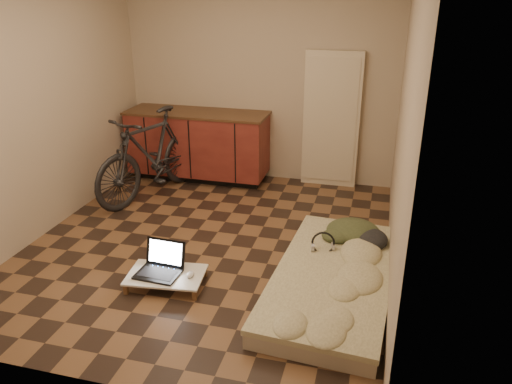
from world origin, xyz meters
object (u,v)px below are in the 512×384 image
(lap_desk, at_px, (166,275))
(bicycle, at_px, (151,150))
(futon, at_px, (334,279))
(laptop, at_px, (161,267))

(lap_desk, bearing_deg, bicycle, 111.48)
(futon, bearing_deg, lap_desk, -163.14)
(futon, distance_m, laptop, 1.50)
(futon, height_order, lap_desk, futon)
(bicycle, distance_m, lap_desk, 2.11)
(bicycle, height_order, futon, bicycle)
(lap_desk, relative_size, laptop, 1.83)
(bicycle, xyz_separation_m, lap_desk, (0.97, -1.81, -0.49))
(futon, relative_size, lap_desk, 2.95)
(lap_desk, bearing_deg, laptop, 152.60)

